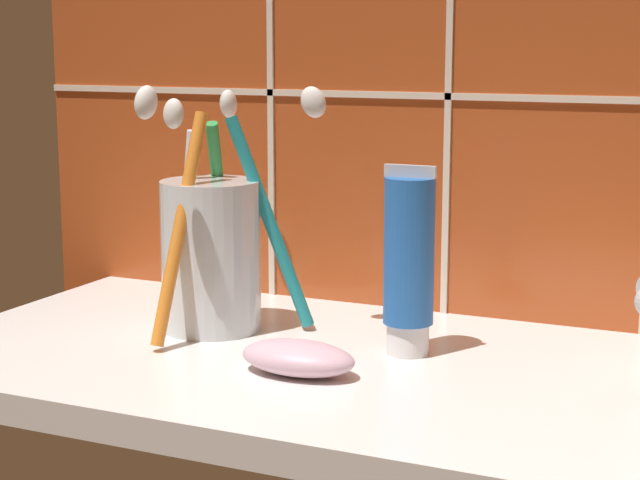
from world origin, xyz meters
TOP-DOWN VIEW (x-y plane):
  - sink_counter at (0.00, 0.00)cm, footprint 58.43×29.31cm
  - tile_wall_backsplash at (0.01, 14.90)cm, footprint 68.43×1.72cm
  - toothbrush_cup at (-12.20, 2.90)cm, footprint 12.78×16.30cm
  - toothpaste_tube at (2.64, 2.83)cm, footprint 3.47×3.31cm
  - soap_bar at (-2.01, -4.19)cm, footprint 7.47×4.17cm

SIDE VIEW (x-z plane):
  - sink_counter at x=0.00cm, z-range 0.00..2.00cm
  - soap_bar at x=-2.01cm, z-range 2.00..4.12cm
  - toothbrush_cup at x=-12.20cm, z-range -1.03..16.79cm
  - toothpaste_tube at x=2.64cm, z-range 1.90..14.42cm
  - tile_wall_backsplash at x=0.01cm, z-range 0.01..48.27cm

